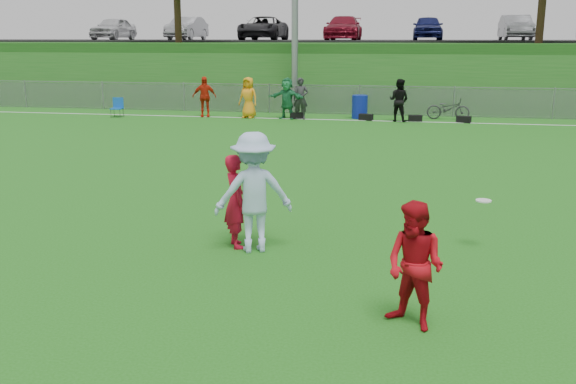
% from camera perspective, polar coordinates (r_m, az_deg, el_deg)
% --- Properties ---
extents(ground, '(120.00, 120.00, 0.00)m').
position_cam_1_polar(ground, '(9.04, -4.07, -8.04)').
color(ground, '#1F6214').
rests_on(ground, ground).
extents(sideline_far, '(60.00, 0.10, 0.01)m').
position_cam_1_polar(sideline_far, '(26.41, 5.97, 6.36)').
color(sideline_far, white).
rests_on(sideline_far, ground).
extents(fence, '(58.00, 0.06, 1.30)m').
position_cam_1_polar(fence, '(28.32, 6.35, 8.15)').
color(fence, gray).
rests_on(fence, ground).
extents(berm, '(120.00, 18.00, 3.00)m').
position_cam_1_polar(berm, '(39.21, 7.70, 10.88)').
color(berm, '#1A5417').
rests_on(berm, ground).
extents(parking_lot, '(120.00, 12.00, 0.10)m').
position_cam_1_polar(parking_lot, '(41.17, 7.93, 13.16)').
color(parking_lot, black).
rests_on(parking_lot, berm).
extents(car_row, '(32.04, 5.18, 1.44)m').
position_cam_1_polar(car_row, '(40.25, 6.18, 14.30)').
color(car_row, silver).
rests_on(car_row, parking_lot).
extents(spectator_row, '(9.15, 0.89, 1.69)m').
position_cam_1_polar(spectator_row, '(26.67, 0.22, 8.33)').
color(spectator_row, red).
rests_on(spectator_row, ground).
extents(gear_bags, '(7.33, 0.44, 0.26)m').
position_cam_1_polar(gear_bags, '(26.42, 8.56, 6.56)').
color(gear_bags, black).
rests_on(gear_bags, ground).
extents(player_red_left, '(0.59, 0.66, 1.52)m').
position_cam_1_polar(player_red_left, '(10.34, -4.67, -0.81)').
color(player_red_left, red).
rests_on(player_red_left, ground).
extents(player_red_center, '(0.93, 0.89, 1.52)m').
position_cam_1_polar(player_red_center, '(7.59, 11.22, -6.46)').
color(player_red_center, red).
rests_on(player_red_center, ground).
extents(player_blue, '(1.41, 1.12, 1.91)m').
position_cam_1_polar(player_blue, '(10.07, -3.07, -0.04)').
color(player_blue, '#AFC9F2').
rests_on(player_blue, ground).
extents(frisbee, '(0.25, 0.25, 0.02)m').
position_cam_1_polar(frisbee, '(10.64, 16.99, -0.74)').
color(frisbee, silver).
rests_on(frisbee, ground).
extents(recycling_bin, '(0.74, 0.74, 0.96)m').
position_cam_1_polar(recycling_bin, '(27.02, 6.39, 7.53)').
color(recycling_bin, '#0D1E92').
rests_on(recycling_bin, ground).
extents(camp_chair, '(0.49, 0.50, 0.81)m').
position_cam_1_polar(camp_chair, '(28.28, -14.95, 6.93)').
color(camp_chair, '#1054B5').
rests_on(camp_chair, ground).
extents(bicycle, '(1.76, 0.73, 0.90)m').
position_cam_1_polar(bicycle, '(27.30, 14.06, 7.21)').
color(bicycle, '#2A2A2C').
rests_on(bicycle, ground).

